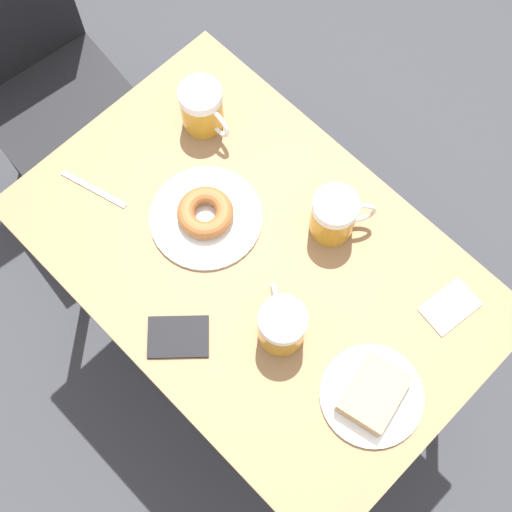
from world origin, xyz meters
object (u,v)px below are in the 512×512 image
at_px(napkin_folded, 450,307).
at_px(fork, 94,189).
at_px(beer_mug_left, 335,215).
at_px(beer_mug_right, 282,325).
at_px(plate_with_donut, 206,215).
at_px(plate_with_cake, 373,394).
at_px(beer_mug_center, 202,108).
at_px(passport_near_edge, 178,337).
at_px(chair, 36,72).

distance_m(napkin_folded, fork, 0.82).
bearing_deg(beer_mug_left, beer_mug_right, -160.47).
height_order(plate_with_donut, beer_mug_left, beer_mug_left).
height_order(plate_with_cake, fork, plate_with_cake).
bearing_deg(plate_with_donut, beer_mug_center, 47.63).
relative_size(fork, passport_near_edge, 1.09).
bearing_deg(chair, beer_mug_right, -89.31).
bearing_deg(plate_with_cake, napkin_folded, 1.95).
bearing_deg(plate_with_donut, napkin_folded, -66.27).
height_order(beer_mug_left, fork, beer_mug_left).
xyz_separation_m(plate_with_cake, beer_mug_center, (0.20, 0.70, 0.04)).
distance_m(plate_with_donut, beer_mug_left, 0.28).
distance_m(plate_with_cake, fork, 0.75).
bearing_deg(beer_mug_right, passport_near_edge, 137.53).
distance_m(chair, napkin_folded, 1.29).
relative_size(beer_mug_left, beer_mug_right, 0.97).
relative_size(chair, fork, 5.09).
bearing_deg(beer_mug_center, fork, 170.63).
xyz_separation_m(plate_with_cake, fork, (-0.10, 0.74, -0.02)).
relative_size(plate_with_donut, beer_mug_right, 1.92).
bearing_deg(plate_with_cake, fork, 97.46).
bearing_deg(plate_with_donut, plate_with_cake, -93.59).
height_order(fork, passport_near_edge, passport_near_edge).
bearing_deg(napkin_folded, beer_mug_right, 144.26).
bearing_deg(chair, beer_mug_center, -70.63).
bearing_deg(beer_mug_left, beer_mug_center, 92.54).
distance_m(plate_with_cake, napkin_folded, 0.26).
relative_size(plate_with_cake, beer_mug_center, 1.48).
relative_size(beer_mug_right, napkin_folded, 1.03).
distance_m(plate_with_cake, beer_mug_left, 0.38).
distance_m(plate_with_donut, passport_near_edge, 0.27).
relative_size(chair, napkin_folded, 6.81).
height_order(chair, beer_mug_center, beer_mug_center).
height_order(chair, plate_with_cake, chair).
bearing_deg(plate_with_donut, fork, 119.61).
distance_m(plate_with_donut, napkin_folded, 0.55).
bearing_deg(fork, plate_with_donut, -60.39).
height_order(beer_mug_left, beer_mug_right, same).
height_order(chair, plate_with_donut, chair).
xyz_separation_m(chair, plate_with_donut, (-0.03, -0.75, 0.25)).
height_order(chair, beer_mug_right, beer_mug_right).
bearing_deg(passport_near_edge, beer_mug_right, -42.47).
bearing_deg(fork, plate_with_cake, -82.54).
height_order(plate_with_cake, passport_near_edge, plate_with_cake).
xyz_separation_m(beer_mug_center, passport_near_edge, (-0.39, -0.33, -0.06)).
xyz_separation_m(beer_mug_left, beer_mug_center, (-0.02, 0.39, 0.00)).
bearing_deg(fork, beer_mug_right, -83.38).
bearing_deg(beer_mug_left, plate_with_donut, 130.99).
xyz_separation_m(chair, passport_near_edge, (-0.26, -0.90, 0.24)).
height_order(beer_mug_center, fork, beer_mug_center).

